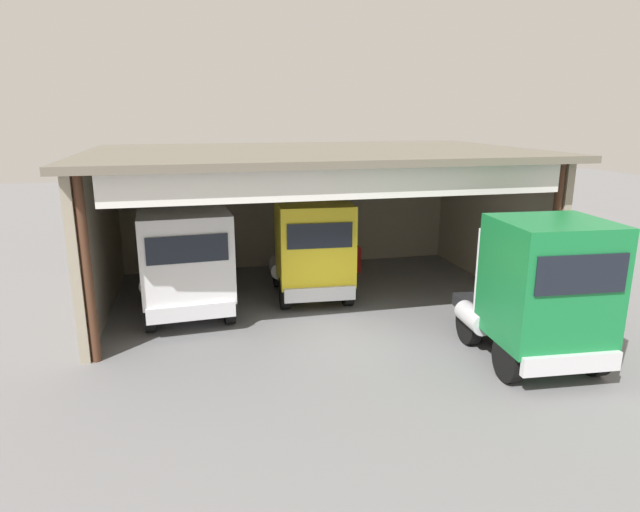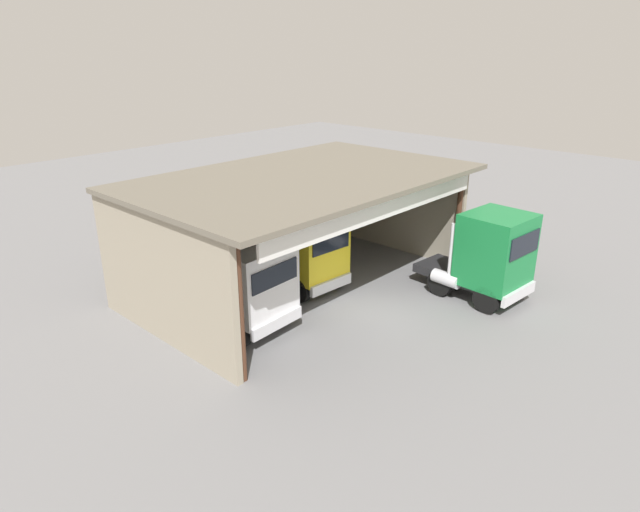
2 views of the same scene
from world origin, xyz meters
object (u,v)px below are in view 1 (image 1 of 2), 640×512
object	(u,v)px
truck_green_yard_outside	(541,290)
oil_drum	(353,258)
truck_yellow_center_left_bay	(312,249)
truck_white_left_bay	(185,261)
tool_cart	(348,259)

from	to	relation	value
truck_green_yard_outside	oil_drum	xyz separation A→B (m)	(-1.89, 9.27, -1.47)
truck_yellow_center_left_bay	oil_drum	world-z (taller)	truck_yellow_center_left_bay
truck_white_left_bay	tool_cart	size ratio (longest dim) A/B	5.08
truck_green_yard_outside	oil_drum	size ratio (longest dim) A/B	5.12
truck_green_yard_outside	tool_cart	size ratio (longest dim) A/B	4.73
oil_drum	tool_cart	xyz separation A→B (m)	(-0.30, -0.27, 0.04)
truck_white_left_bay	oil_drum	size ratio (longest dim) A/B	5.50
truck_yellow_center_left_bay	tool_cart	world-z (taller)	truck_yellow_center_left_bay
truck_yellow_center_left_bay	truck_white_left_bay	bearing A→B (deg)	14.93
truck_white_left_bay	truck_yellow_center_left_bay	xyz separation A→B (m)	(4.05, 0.80, -0.05)
truck_white_left_bay	oil_drum	bearing A→B (deg)	-151.54
truck_white_left_bay	oil_drum	world-z (taller)	truck_white_left_bay
truck_yellow_center_left_bay	oil_drum	bearing A→B (deg)	-123.20
truck_yellow_center_left_bay	tool_cart	xyz separation A→B (m)	(2.09, 2.92, -1.23)
oil_drum	tool_cart	world-z (taller)	tool_cart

